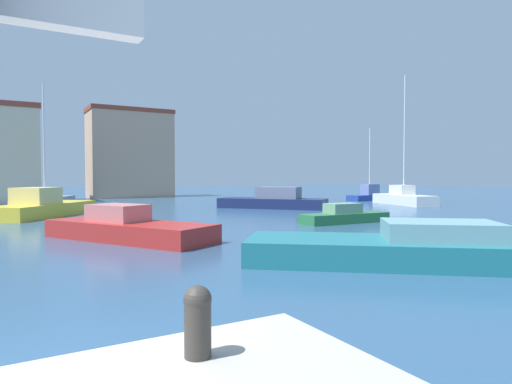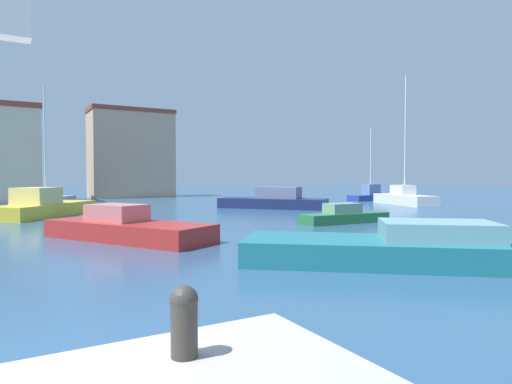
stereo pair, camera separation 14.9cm
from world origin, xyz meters
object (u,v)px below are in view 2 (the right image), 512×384
(motorboat_navy_center_channel, at_px, (274,201))
(motorboat_yellow_outer_mooring, at_px, (43,207))
(motorboat_teal_distant_east, at_px, (402,249))
(sailboat_blue_far_right, at_px, (371,195))
(motorboat_red_far_left, at_px, (126,228))
(motorboat_green_behind_lamppost, at_px, (344,216))
(sailboat_white_near_pier, at_px, (404,198))
(mooring_bollard, at_px, (184,318))
(sailboat_grey_inner_mooring, at_px, (45,201))

(motorboat_navy_center_channel, xyz_separation_m, motorboat_yellow_outer_mooring, (-16.50, 1.35, 0.02))
(motorboat_teal_distant_east, bearing_deg, sailboat_blue_far_right, 47.00)
(motorboat_red_far_left, bearing_deg, sailboat_blue_far_right, 29.01)
(motorboat_teal_distant_east, distance_m, motorboat_green_behind_lamppost, 11.37)
(sailboat_blue_far_right, height_order, motorboat_navy_center_channel, sailboat_blue_far_right)
(motorboat_navy_center_channel, height_order, motorboat_red_far_left, motorboat_navy_center_channel)
(sailboat_white_near_pier, bearing_deg, motorboat_green_behind_lamppost, -148.71)
(sailboat_blue_far_right, distance_m, motorboat_yellow_outer_mooring, 31.74)
(motorboat_red_far_left, bearing_deg, motorboat_yellow_outer_mooring, 99.23)
(mooring_bollard, height_order, motorboat_teal_distant_east, mooring_bollard)
(mooring_bollard, xyz_separation_m, sailboat_white_near_pier, (29.80, 23.73, -0.61))
(sailboat_white_near_pier, distance_m, motorboat_green_behind_lamppost, 17.62)
(motorboat_red_far_left, relative_size, motorboat_yellow_outer_mooring, 0.99)
(motorboat_red_far_left, distance_m, sailboat_grey_inner_mooring, 21.31)
(motorboat_teal_distant_east, bearing_deg, motorboat_red_far_left, 122.41)
(motorboat_red_far_left, xyz_separation_m, motorboat_yellow_outer_mooring, (-2.10, 12.94, 0.15))
(motorboat_red_far_left, height_order, motorboat_yellow_outer_mooring, motorboat_yellow_outer_mooring)
(sailboat_blue_far_right, bearing_deg, sailboat_grey_inner_mooring, 170.89)
(motorboat_red_far_left, bearing_deg, motorboat_green_behind_lamppost, 2.30)
(mooring_bollard, bearing_deg, sailboat_blue_far_right, 43.32)
(sailboat_white_near_pier, xyz_separation_m, motorboat_teal_distant_east, (-21.22, -18.71, -0.16))
(motorboat_yellow_outer_mooring, bearing_deg, mooring_bollard, -91.50)
(sailboat_white_near_pier, bearing_deg, motorboat_red_far_left, -160.36)
(motorboat_green_behind_lamppost, distance_m, motorboat_navy_center_channel, 11.39)
(mooring_bollard, bearing_deg, motorboat_green_behind_lamppost, 44.69)
(motorboat_teal_distant_east, bearing_deg, motorboat_navy_center_channel, 67.33)
(sailboat_grey_inner_mooring, xyz_separation_m, motorboat_yellow_outer_mooring, (-0.75, -8.33, 0.06))
(sailboat_white_near_pier, xyz_separation_m, motorboat_red_far_left, (-26.98, -9.63, -0.15))
(motorboat_teal_distant_east, bearing_deg, motorboat_green_behind_lamppost, 57.18)
(sailboat_white_near_pier, bearing_deg, motorboat_teal_distant_east, -138.61)
(mooring_bollard, distance_m, sailboat_grey_inner_mooring, 35.41)
(mooring_bollard, relative_size, motorboat_yellow_outer_mooring, 0.09)
(mooring_bollard, xyz_separation_m, sailboat_blue_far_right, (32.27, 30.43, -0.65))
(mooring_bollard, xyz_separation_m, motorboat_green_behind_lamppost, (14.74, 14.58, -0.86))
(motorboat_green_behind_lamppost, relative_size, motorboat_navy_center_channel, 0.64)
(motorboat_green_behind_lamppost, height_order, motorboat_navy_center_channel, motorboat_navy_center_channel)
(motorboat_teal_distant_east, bearing_deg, motorboat_yellow_outer_mooring, 109.66)
(sailboat_white_near_pier, xyz_separation_m, motorboat_green_behind_lamppost, (-15.06, -9.15, -0.24))
(sailboat_white_near_pier, bearing_deg, mooring_bollard, -141.47)
(motorboat_green_behind_lamppost, bearing_deg, sailboat_blue_far_right, 42.12)
(sailboat_blue_far_right, height_order, motorboat_teal_distant_east, sailboat_blue_far_right)
(sailboat_white_near_pier, distance_m, sailboat_grey_inner_mooring, 30.64)
(sailboat_white_near_pier, bearing_deg, motorboat_navy_center_channel, 171.14)
(sailboat_blue_far_right, height_order, motorboat_red_far_left, sailboat_blue_far_right)
(motorboat_green_behind_lamppost, xyz_separation_m, motorboat_navy_center_channel, (2.47, 11.11, 0.22))
(motorboat_teal_distant_east, distance_m, sailboat_grey_inner_mooring, 31.17)
(motorboat_red_far_left, distance_m, motorboat_yellow_outer_mooring, 13.11)
(motorboat_teal_distant_east, height_order, motorboat_red_far_left, motorboat_red_far_left)
(motorboat_teal_distant_east, xyz_separation_m, motorboat_red_far_left, (-5.76, 9.07, 0.01))
(motorboat_navy_center_channel, relative_size, sailboat_grey_inner_mooring, 0.82)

